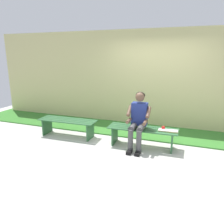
% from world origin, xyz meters
% --- Properties ---
extents(ground_plane, '(10.00, 7.00, 0.04)m').
position_xyz_m(ground_plane, '(0.96, 1.00, -0.02)').
color(ground_plane, beige).
extents(grass_strip, '(9.00, 2.09, 0.03)m').
position_xyz_m(grass_strip, '(0.96, -1.42, 0.01)').
color(grass_strip, '#387A2D').
rests_on(grass_strip, ground).
extents(brick_wall, '(9.50, 0.24, 2.71)m').
position_xyz_m(brick_wall, '(0.50, -1.70, 1.36)').
color(brick_wall, '#D1C684').
rests_on(brick_wall, ground).
extents(bench_near, '(1.55, 0.48, 0.44)m').
position_xyz_m(bench_near, '(0.00, 0.00, 0.33)').
color(bench_near, '#2D6038').
rests_on(bench_near, ground).
extents(bench_far, '(1.49, 0.48, 0.44)m').
position_xyz_m(bench_far, '(1.92, 0.00, 0.33)').
color(bench_far, '#2D6038').
rests_on(bench_far, ground).
extents(person_seated, '(0.50, 0.69, 1.24)m').
position_xyz_m(person_seated, '(0.08, 0.10, 0.68)').
color(person_seated, navy).
rests_on(person_seated, ground).
extents(apple, '(0.08, 0.08, 0.08)m').
position_xyz_m(apple, '(-0.44, -0.07, 0.48)').
color(apple, red).
rests_on(apple, bench_near).
extents(book_open, '(0.41, 0.17, 0.02)m').
position_xyz_m(book_open, '(-0.55, 0.01, 0.45)').
color(book_open, white).
rests_on(book_open, bench_near).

